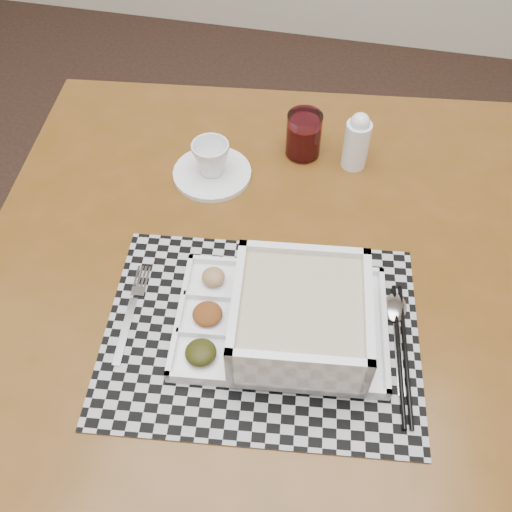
# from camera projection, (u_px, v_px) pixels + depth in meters

# --- Properties ---
(dining_table) EXTENTS (1.12, 1.12, 0.75)m
(dining_table) POSITION_uv_depth(u_px,v_px,m) (269.00, 295.00, 1.01)
(dining_table) COLOR #53350F
(dining_table) RESTS_ON ground
(placemat) EXTENTS (0.52, 0.42, 0.00)m
(placemat) POSITION_uv_depth(u_px,v_px,m) (261.00, 332.00, 0.87)
(placemat) COLOR #A4A5AC
(placemat) RESTS_ON dining_table
(serving_tray) EXTENTS (0.35, 0.26, 0.10)m
(serving_tray) POSITION_uv_depth(u_px,v_px,m) (294.00, 320.00, 0.84)
(serving_tray) COLOR white
(serving_tray) RESTS_ON placemat
(fork) EXTENTS (0.04, 0.19, 0.00)m
(fork) POSITION_uv_depth(u_px,v_px,m) (133.00, 311.00, 0.90)
(fork) COLOR #B9BAC0
(fork) RESTS_ON placemat
(spoon) EXTENTS (0.04, 0.18, 0.01)m
(spoon) POSITION_uv_depth(u_px,v_px,m) (396.00, 315.00, 0.89)
(spoon) COLOR #B9BAC0
(spoon) RESTS_ON placemat
(chopsticks) EXTENTS (0.05, 0.24, 0.01)m
(chopsticks) POSITION_uv_depth(u_px,v_px,m) (402.00, 352.00, 0.85)
(chopsticks) COLOR black
(chopsticks) RESTS_ON placemat
(saucer) EXTENTS (0.15, 0.15, 0.01)m
(saucer) POSITION_uv_depth(u_px,v_px,m) (212.00, 173.00, 1.09)
(saucer) COLOR white
(saucer) RESTS_ON dining_table
(cup) EXTENTS (0.08, 0.08, 0.07)m
(cup) POSITION_uv_depth(u_px,v_px,m) (211.00, 158.00, 1.06)
(cup) COLOR white
(cup) RESTS_ON saucer
(juice_glass) EXTENTS (0.07, 0.07, 0.09)m
(juice_glass) POSITION_uv_depth(u_px,v_px,m) (304.00, 137.00, 1.10)
(juice_glass) COLOR white
(juice_glass) RESTS_ON dining_table
(creamer_bottle) EXTENTS (0.05, 0.05, 0.12)m
(creamer_bottle) POSITION_uv_depth(u_px,v_px,m) (357.00, 141.00, 1.07)
(creamer_bottle) COLOR white
(creamer_bottle) RESTS_ON dining_table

